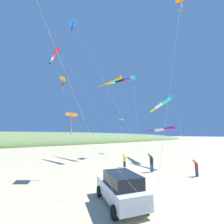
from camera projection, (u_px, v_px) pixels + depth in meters
ground_plane at (119, 171)px, 17.22m from camera, size 600.00×600.00×0.00m
dune_ridge_grassy at (29, 145)px, 59.72m from camera, size 28.00×240.00×10.43m
parked_car at (121, 188)px, 9.04m from camera, size 4.67×3.14×1.85m
person_adult_flyer at (151, 162)px, 16.78m from camera, size 0.68×0.71×1.98m
person_child_green_jacket at (124, 160)px, 19.17m from camera, size 0.49×0.57×1.67m
person_child_grey_jacket at (196, 167)px, 14.97m from camera, size 0.53×0.43×1.61m
kite_delta_teal_far_right at (122, 120)px, 34.96m from camera, size 12.62×11.62×7.87m
kite_delta_orange_high_right at (63, 79)px, 25.90m from camera, size 11.58×4.02×14.19m
kite_windsock_yellow_midlevel at (164, 129)px, 20.65m from camera, size 8.93×1.14×5.29m
kite_windsock_green_low_center at (54, 54)px, 25.37m from camera, size 17.09×5.58×18.28m
kite_delta_rainbow_low_near at (72, 115)px, 15.52m from camera, size 13.40×1.59×6.54m
kite_delta_checkered_midright at (133, 78)px, 31.98m from camera, size 9.28×8.63×16.79m
kite_windsock_striped_overhead at (119, 81)px, 30.83m from camera, size 13.82×3.34×15.73m
kite_windsock_small_distant at (163, 102)px, 26.93m from camera, size 10.49×6.47×10.89m
kite_delta_purple_drifting at (73, 23)px, 20.46m from camera, size 13.83×1.19×19.91m
kite_windsock_blue_topmost at (111, 81)px, 27.77m from camera, size 12.41×2.02×14.58m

